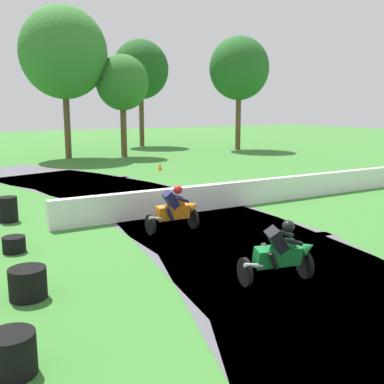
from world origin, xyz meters
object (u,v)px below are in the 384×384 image
at_px(traffic_cone, 160,167).
at_px(motorcycle_chase_orange, 175,210).
at_px(tire_stack_near, 12,354).
at_px(motorcycle_lead_green, 281,253).
at_px(tire_stack_mid_a, 28,283).
at_px(tire_stack_mid_b, 14,244).
at_px(tire_stack_far, 8,209).

bearing_deg(traffic_cone, motorcycle_chase_orange, -114.20).
bearing_deg(tire_stack_near, motorcycle_lead_green, 7.41).
distance_m(tire_stack_mid_a, traffic_cone, 17.87).
xyz_separation_m(motorcycle_chase_orange, tire_stack_near, (-5.32, -5.27, -0.36)).
bearing_deg(tire_stack_mid_b, motorcycle_lead_green, -47.98).
bearing_deg(tire_stack_mid_b, traffic_cone, 49.95).
relative_size(tire_stack_far, traffic_cone, 1.82).
relative_size(motorcycle_chase_orange, tire_stack_mid_b, 2.98).
xyz_separation_m(motorcycle_chase_orange, tire_stack_far, (-4.04, 3.73, -0.26)).
bearing_deg(tire_stack_far, tire_stack_mid_a, -95.35).
height_order(motorcycle_chase_orange, tire_stack_far, motorcycle_chase_orange).
xyz_separation_m(tire_stack_near, tire_stack_far, (1.28, 9.00, 0.10)).
distance_m(motorcycle_lead_green, tire_stack_mid_a, 5.03).
xyz_separation_m(motorcycle_chase_orange, traffic_cone, (5.41, 12.03, -0.44)).
bearing_deg(tire_stack_near, tire_stack_mid_a, 74.95).
distance_m(tire_stack_near, tire_stack_mid_b, 5.70).
relative_size(motorcycle_chase_orange, tire_stack_near, 2.53).
relative_size(motorcycle_chase_orange, tire_stack_mid_a, 2.38).
height_order(tire_stack_mid_a, tire_stack_far, tire_stack_far).
bearing_deg(tire_stack_mid_a, tire_stack_mid_b, 85.63).
xyz_separation_m(tire_stack_mid_a, tire_stack_far, (0.61, 6.48, 0.10)).
bearing_deg(tire_stack_far, tire_stack_mid_b, -96.25).
bearing_deg(motorcycle_chase_orange, tire_stack_far, 137.29).
bearing_deg(motorcycle_chase_orange, traffic_cone, 65.80).
bearing_deg(motorcycle_chase_orange, tire_stack_near, -135.27).
relative_size(motorcycle_chase_orange, tire_stack_far, 2.10).
distance_m(motorcycle_lead_green, tire_stack_near, 5.41).
bearing_deg(motorcycle_lead_green, tire_stack_far, 116.13).
relative_size(tire_stack_mid_b, tire_stack_far, 0.71).
relative_size(motorcycle_lead_green, traffic_cone, 3.88).
relative_size(tire_stack_mid_a, tire_stack_mid_b, 1.25).
bearing_deg(tire_stack_near, traffic_cone, 58.19).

